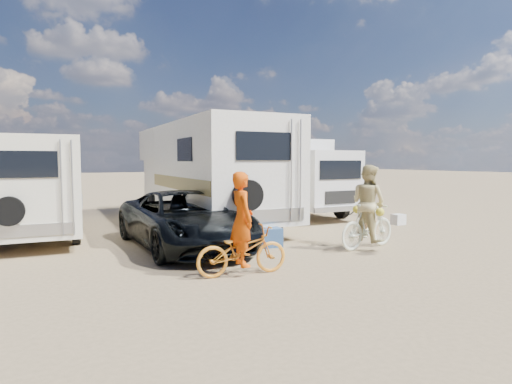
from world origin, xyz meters
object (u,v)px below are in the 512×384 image
box_truck (292,177)px  rider_woman (368,211)px  cooler (269,237)px  crate (368,227)px  rv_left (38,188)px  rv_main (206,174)px  dark_suv (185,220)px  bike_parked (361,205)px  bike_man (242,251)px  bike_woman (368,226)px  rider_man (242,229)px

box_truck → rider_woman: box_truck is taller
cooler → crate: (3.58, 0.30, -0.05)m
rv_left → box_truck: 8.94m
rv_main → dark_suv: (-2.08, -3.62, -0.96)m
box_truck → bike_parked: bearing=-33.5°
cooler → bike_man: bearing=-121.8°
box_truck → bike_woman: size_ratio=3.33×
rv_main → rv_left: rv_main is taller
box_truck → crate: bearing=-93.7°
rv_left → rider_woman: size_ratio=3.70×
box_truck → bike_parked: (2.17, -1.58, -1.06)m
rv_left → dark_suv: 4.96m
dark_suv → rider_man: bearing=-88.7°
bike_man → bike_parked: (8.06, 5.48, -0.06)m
bike_woman → rider_man: 3.85m
dark_suv → crate: (5.42, -0.63, -0.51)m
rv_left → bike_man: (3.05, -6.81, -0.89)m
rider_man → cooler: 2.75m
cooler → crate: bearing=14.9°
rv_main → bike_man: size_ratio=5.00×
bike_parked → crate: (-2.70, -3.19, -0.21)m
bike_woman → cooler: bearing=49.4°
rv_left → bike_man: rv_left is taller
rv_left → cooler: 6.92m
dark_suv → rider_man: (0.06, -2.91, 0.18)m
cooler → rider_woman: bearing=-23.4°
rider_woman → bike_man: bearing=93.1°
cooler → rv_main: bearing=97.3°
rv_main → box_truck: (3.86, 0.53, -0.20)m
cooler → crate: cooler is taller
bike_parked → rv_left: bearing=117.3°
cooler → bike_woman: bearing=-23.4°
rv_left → dark_suv: rv_left is taller
bike_man → crate: 5.84m
rv_left → box_truck: (8.94, 0.25, 0.10)m
rv_main → rider_woman: (1.75, -5.86, -0.73)m
rv_main → dark_suv: bearing=-116.1°
rv_left → bike_man: bearing=-60.6°
bike_man → crate: (5.37, 2.29, -0.27)m
dark_suv → bike_woman: (3.83, -2.24, -0.14)m
rider_man → box_truck: bearing=-32.7°
bike_man → cooler: bike_man is taller
rv_left → rider_man: rv_left is taller
bike_woman → cooler: bike_woman is taller
bike_woman → cooler: size_ratio=3.14×
rv_left → rider_woman: 9.19m
crate → rv_main: bearing=128.2°
box_truck → rider_man: bearing=-127.3°
dark_suv → bike_man: 2.92m
bike_woman → crate: bike_woman is taller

